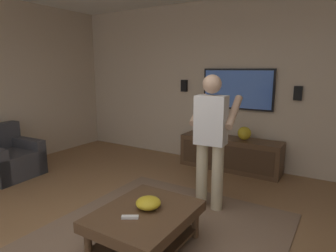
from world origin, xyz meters
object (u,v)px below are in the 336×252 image
at_px(armchair, 7,159).
at_px(tv, 237,89).
at_px(person_standing, 211,135).
at_px(wall_speaker_right, 184,86).
at_px(wall_speaker_left, 298,93).
at_px(bowl, 148,203).
at_px(media_console, 230,154).
at_px(vase_round, 244,133).
at_px(remote_white, 130,217).
at_px(coffee_table, 145,221).

height_order(armchair, tv, tv).
height_order(person_standing, wall_speaker_right, person_standing).
distance_m(tv, wall_speaker_left, 0.96).
relative_size(bowl, wall_speaker_right, 1.09).
distance_m(person_standing, wall_speaker_left, 1.91).
xyz_separation_m(media_console, vase_round, (0.01, -0.23, 0.39)).
distance_m(media_console, wall_speaker_right, 1.55).
bearing_deg(armchair, vase_round, 31.36).
bearing_deg(person_standing, remote_white, 167.25).
relative_size(bowl, remote_white, 1.60).
distance_m(bowl, vase_round, 2.57).
bearing_deg(bowl, remote_white, 173.57).
xyz_separation_m(person_standing, remote_white, (-1.31, 0.19, -0.52)).
xyz_separation_m(tv, wall_speaker_left, (0.01, -0.96, -0.03)).
height_order(armchair, person_standing, person_standing).
xyz_separation_m(coffee_table, person_standing, (1.12, -0.16, 0.64)).
bearing_deg(wall_speaker_left, person_standing, 158.81).
bearing_deg(vase_round, remote_white, 177.24).
xyz_separation_m(coffee_table, bowl, (0.06, -0.00, 0.16)).
height_order(coffee_table, remote_white, remote_white).
xyz_separation_m(armchair, person_standing, (0.71, -3.21, 0.65)).
relative_size(bowl, wall_speaker_left, 1.09).
bearing_deg(coffee_table, bowl, -0.66).
relative_size(media_console, wall_speaker_right, 7.73).
xyz_separation_m(coffee_table, wall_speaker_right, (2.86, 1.17, 1.09)).
bearing_deg(coffee_table, wall_speaker_right, 22.15).
height_order(coffee_table, bowl, bowl).
distance_m(media_console, vase_round, 0.45).
height_order(armchair, wall_speaker_right, wall_speaker_right).
relative_size(coffee_table, bowl, 4.17).
height_order(media_console, bowl, media_console).
bearing_deg(tv, wall_speaker_left, 90.79).
height_order(coffee_table, tv, tv).
bearing_deg(wall_speaker_left, vase_round, 108.77).
height_order(media_console, wall_speaker_right, wall_speaker_right).
distance_m(armchair, person_standing, 3.35).
xyz_separation_m(person_standing, wall_speaker_right, (1.74, 1.33, 0.46)).
bearing_deg(bowl, armchair, 83.26).
relative_size(armchair, remote_white, 5.72).
height_order(vase_round, wall_speaker_left, wall_speaker_left).
bearing_deg(tv, person_standing, 9.29).
xyz_separation_m(vase_round, wall_speaker_right, (0.25, 1.27, 0.73)).
height_order(coffee_table, wall_speaker_left, wall_speaker_left).
distance_m(coffee_table, wall_speaker_left, 3.16).
xyz_separation_m(wall_speaker_left, wall_speaker_right, (0.00, 2.00, 0.06)).
relative_size(media_console, person_standing, 1.04).
relative_size(coffee_table, remote_white, 6.67).
distance_m(media_console, bowl, 2.56).
relative_size(person_standing, vase_round, 7.45).
bearing_deg(wall_speaker_right, media_console, -103.65).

